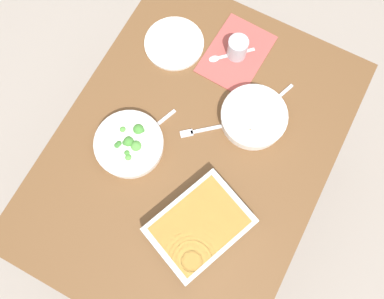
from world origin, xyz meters
The scene contains 12 objects.
ground_plane centered at (0.00, 0.00, 0.00)m, with size 6.00×6.00×0.00m, color #9E9389.
dining_table centered at (0.00, 0.00, 0.65)m, with size 1.20×0.90×0.74m.
placemat centered at (-0.40, -0.03, 0.74)m, with size 0.28×0.20×0.00m, color #B24C47.
stew_bowl centered at (-0.19, 0.14, 0.77)m, with size 0.23×0.23×0.06m.
broccoli_bowl centered at (0.09, -0.19, 0.77)m, with size 0.23×0.23×0.07m.
baking_dish centered at (0.22, 0.14, 0.77)m, with size 0.36×0.32×0.06m.
drink_cup centered at (-0.40, -0.03, 0.78)m, with size 0.07×0.07×0.08m.
side_plate centered at (-0.33, -0.25, 0.75)m, with size 0.22×0.22×0.01m, color silver.
spoon_by_stew centered at (-0.27, 0.17, 0.74)m, with size 0.17×0.08×0.01m.
spoon_by_broccoli centered at (0.01, -0.16, 0.74)m, with size 0.17×0.08×0.01m.
spoon_spare centered at (-0.37, -0.06, 0.74)m, with size 0.13×0.14×0.01m.
fork_on_table centered at (-0.08, 0.00, 0.74)m, with size 0.13×0.15×0.01m.
Camera 1 is at (0.33, 0.17, 2.04)m, focal length 37.05 mm.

